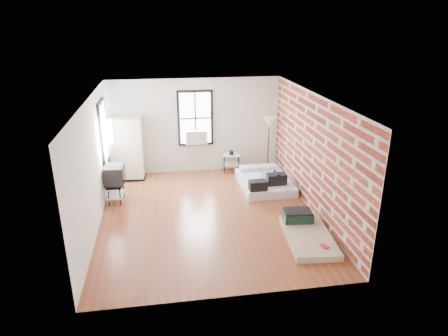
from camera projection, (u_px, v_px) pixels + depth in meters
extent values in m
plane|color=brown|center=(208.00, 215.00, 9.50)|extent=(6.00, 6.00, 0.00)
cube|color=silver|center=(195.00, 126.00, 11.77)|extent=(5.00, 0.01, 2.80)
cube|color=silver|center=(231.00, 223.00, 6.23)|extent=(5.00, 0.01, 2.80)
cube|color=silver|center=(93.00, 166.00, 8.63)|extent=(0.01, 6.00, 2.80)
cube|color=maroon|center=(313.00, 154.00, 9.37)|extent=(0.02, 6.00, 2.80)
cube|color=white|center=(207.00, 98.00, 8.51)|extent=(5.00, 6.00, 0.01)
cube|color=white|center=(195.00, 118.00, 11.64)|extent=(0.90, 0.02, 1.50)
cube|color=black|center=(179.00, 119.00, 11.58)|extent=(0.07, 0.08, 1.64)
cube|color=black|center=(212.00, 117.00, 11.73)|extent=(0.07, 0.08, 1.64)
cube|color=black|center=(195.00, 91.00, 11.38)|extent=(0.90, 0.08, 0.07)
cube|color=black|center=(196.00, 144.00, 11.93)|extent=(0.90, 0.08, 0.07)
cube|color=black|center=(195.00, 118.00, 11.63)|extent=(0.04, 0.02, 1.50)
cube|color=black|center=(195.00, 118.00, 11.63)|extent=(0.90, 0.02, 0.04)
cube|color=silver|center=(196.00, 137.00, 11.71)|extent=(0.62, 0.30, 0.40)
cube|color=white|center=(104.00, 132.00, 10.21)|extent=(0.02, 0.90, 1.50)
cube|color=black|center=(101.00, 138.00, 9.76)|extent=(0.08, 0.07, 1.64)
cube|color=black|center=(106.00, 128.00, 10.66)|extent=(0.08, 0.07, 1.64)
cube|color=black|center=(100.00, 102.00, 9.93)|extent=(0.08, 0.90, 0.07)
cube|color=black|center=(107.00, 161.00, 10.49)|extent=(0.08, 0.90, 0.07)
cube|color=black|center=(105.00, 132.00, 10.21)|extent=(0.02, 0.04, 1.50)
cube|color=black|center=(105.00, 132.00, 10.21)|extent=(0.02, 0.90, 0.04)
cube|color=white|center=(265.00, 182.00, 11.06)|extent=(1.35, 1.82, 0.24)
cube|color=white|center=(249.00, 168.00, 11.61)|extent=(0.53, 0.34, 0.11)
cube|color=white|center=(268.00, 167.00, 11.70)|extent=(0.53, 0.34, 0.11)
cube|color=black|center=(276.00, 179.00, 10.60)|extent=(0.53, 0.31, 0.29)
cylinder|color=black|center=(276.00, 173.00, 10.55)|extent=(0.08, 0.33, 0.08)
cube|color=black|center=(258.00, 185.00, 10.26)|extent=(0.46, 0.29, 0.25)
cylinder|color=#A1BBCF|center=(262.00, 176.00, 10.92)|extent=(0.07, 0.07, 0.21)
cylinder|color=#1731A6|center=(262.00, 172.00, 10.88)|extent=(0.03, 0.03, 0.03)
cube|color=tan|center=(308.00, 237.00, 8.42)|extent=(1.06, 1.80, 0.14)
cube|color=#153024|center=(298.00, 216.00, 8.95)|extent=(0.68, 0.51, 0.20)
cube|color=black|center=(298.00, 211.00, 8.91)|extent=(0.64, 0.47, 0.04)
cube|color=#AD1B21|center=(324.00, 246.00, 7.94)|extent=(0.16, 0.20, 0.02)
cube|color=black|center=(129.00, 178.00, 11.64)|extent=(0.95, 0.58, 0.06)
cube|color=beige|center=(127.00, 148.00, 11.32)|extent=(0.91, 0.54, 1.75)
cylinder|color=black|center=(224.00, 165.00, 11.90)|extent=(0.02, 0.02, 0.55)
cylinder|color=black|center=(239.00, 165.00, 11.92)|extent=(0.02, 0.02, 0.55)
cylinder|color=black|center=(224.00, 161.00, 12.21)|extent=(0.02, 0.02, 0.55)
cylinder|color=black|center=(238.00, 161.00, 12.23)|extent=(0.02, 0.02, 0.55)
cube|color=silver|center=(231.00, 155.00, 11.97)|extent=(0.54, 0.45, 0.02)
cube|color=silver|center=(231.00, 164.00, 12.07)|extent=(0.52, 0.43, 0.02)
cube|color=black|center=(231.00, 153.00, 11.95)|extent=(0.14, 0.19, 0.10)
cylinder|color=black|center=(267.00, 170.00, 12.26)|extent=(0.24, 0.24, 0.03)
cylinder|color=black|center=(268.00, 147.00, 12.00)|extent=(0.03, 0.03, 1.45)
cone|color=#DBB48C|center=(269.00, 122.00, 11.72)|extent=(0.36, 0.36, 0.32)
cylinder|color=black|center=(109.00, 197.00, 9.87)|extent=(0.03, 0.03, 0.47)
cylinder|color=black|center=(120.00, 197.00, 9.89)|extent=(0.03, 0.03, 0.47)
cylinder|color=black|center=(113.00, 188.00, 10.39)|extent=(0.03, 0.03, 0.47)
cylinder|color=black|center=(124.00, 188.00, 10.42)|extent=(0.03, 0.03, 0.47)
cube|color=black|center=(115.00, 184.00, 10.06)|extent=(0.42, 0.70, 0.03)
cube|color=silver|center=(116.00, 194.00, 10.16)|extent=(0.40, 0.68, 0.02)
cube|color=black|center=(114.00, 175.00, 9.97)|extent=(0.51, 0.58, 0.47)
cube|color=black|center=(124.00, 175.00, 9.99)|extent=(0.05, 0.45, 0.38)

